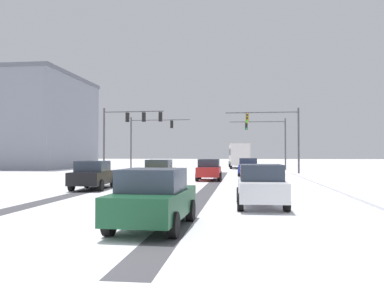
{
  "coord_description": "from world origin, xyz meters",
  "views": [
    {
      "loc": [
        3.86,
        -8.12,
        2.03
      ],
      "look_at": [
        0.0,
        24.4,
        2.8
      ],
      "focal_mm": 38.53,
      "sensor_mm": 36.0,
      "label": 1
    }
  ],
  "objects_px": {
    "car_yellow_cab_third": "(159,171)",
    "bus_oncoming": "(239,154)",
    "traffic_signal_far_left": "(148,133)",
    "car_black_fourth": "(93,175)",
    "traffic_signal_far_right": "(269,134)",
    "car_dark_green_sixth": "(154,198)",
    "car_white_fifth": "(261,185)",
    "traffic_signal_near_left": "(128,125)",
    "car_red_second": "(209,170)",
    "car_blue_lead": "(248,167)",
    "traffic_signal_near_right": "(277,129)"
  },
  "relations": [
    {
      "from": "car_dark_green_sixth",
      "to": "car_white_fifth",
      "type": "bearing_deg",
      "value": 57.36
    },
    {
      "from": "car_yellow_cab_third",
      "to": "car_blue_lead",
      "type": "bearing_deg",
      "value": 58.52
    },
    {
      "from": "bus_oncoming",
      "to": "car_blue_lead",
      "type": "bearing_deg",
      "value": -87.23
    },
    {
      "from": "traffic_signal_far_right",
      "to": "bus_oncoming",
      "type": "distance_m",
      "value": 7.51
    },
    {
      "from": "traffic_signal_far_left",
      "to": "car_black_fourth",
      "type": "bearing_deg",
      "value": -83.76
    },
    {
      "from": "traffic_signal_near_right",
      "to": "traffic_signal_near_left",
      "type": "relative_size",
      "value": 1.1
    },
    {
      "from": "traffic_signal_far_right",
      "to": "bus_oncoming",
      "type": "relative_size",
      "value": 0.64
    },
    {
      "from": "traffic_signal_near_left",
      "to": "traffic_signal_far_left",
      "type": "relative_size",
      "value": 0.88
    },
    {
      "from": "traffic_signal_far_right",
      "to": "car_blue_lead",
      "type": "bearing_deg",
      "value": -101.05
    },
    {
      "from": "car_blue_lead",
      "to": "bus_oncoming",
      "type": "bearing_deg",
      "value": 92.77
    },
    {
      "from": "traffic_signal_far_right",
      "to": "car_blue_lead",
      "type": "distance_m",
      "value": 15.65
    },
    {
      "from": "car_yellow_cab_third",
      "to": "bus_oncoming",
      "type": "xyz_separation_m",
      "value": [
        5.25,
        31.03,
        1.18
      ]
    },
    {
      "from": "traffic_signal_near_left",
      "to": "bus_oncoming",
      "type": "height_order",
      "value": "traffic_signal_near_left"
    },
    {
      "from": "car_yellow_cab_third",
      "to": "bus_oncoming",
      "type": "bearing_deg",
      "value": 80.4
    },
    {
      "from": "traffic_signal_near_left",
      "to": "bus_oncoming",
      "type": "distance_m",
      "value": 22.79
    },
    {
      "from": "traffic_signal_near_right",
      "to": "car_blue_lead",
      "type": "distance_m",
      "value": 5.55
    },
    {
      "from": "traffic_signal_near_right",
      "to": "car_black_fourth",
      "type": "distance_m",
      "value": 22.2
    },
    {
      "from": "car_black_fourth",
      "to": "bus_oncoming",
      "type": "height_order",
      "value": "bus_oncoming"
    },
    {
      "from": "traffic_signal_near_right",
      "to": "car_dark_green_sixth",
      "type": "height_order",
      "value": "traffic_signal_near_right"
    },
    {
      "from": "traffic_signal_near_left",
      "to": "traffic_signal_far_right",
      "type": "bearing_deg",
      "value": 44.18
    },
    {
      "from": "car_yellow_cab_third",
      "to": "car_black_fourth",
      "type": "height_order",
      "value": "same"
    },
    {
      "from": "car_dark_green_sixth",
      "to": "bus_oncoming",
      "type": "bearing_deg",
      "value": 87.55
    },
    {
      "from": "traffic_signal_near_right",
      "to": "car_white_fifth",
      "type": "relative_size",
      "value": 1.74
    },
    {
      "from": "traffic_signal_far_left",
      "to": "car_black_fourth",
      "type": "distance_m",
      "value": 26.64
    },
    {
      "from": "traffic_signal_near_left",
      "to": "traffic_signal_far_left",
      "type": "distance_m",
      "value": 10.04
    },
    {
      "from": "traffic_signal_near_left",
      "to": "car_black_fourth",
      "type": "bearing_deg",
      "value": -81.07
    },
    {
      "from": "car_black_fourth",
      "to": "bus_oncoming",
      "type": "bearing_deg",
      "value": 77.47
    },
    {
      "from": "traffic_signal_near_right",
      "to": "bus_oncoming",
      "type": "height_order",
      "value": "traffic_signal_near_right"
    },
    {
      "from": "car_black_fourth",
      "to": "bus_oncoming",
      "type": "relative_size",
      "value": 0.38
    },
    {
      "from": "bus_oncoming",
      "to": "car_yellow_cab_third",
      "type": "bearing_deg",
      "value": -99.6
    },
    {
      "from": "car_red_second",
      "to": "car_white_fifth",
      "type": "distance_m",
      "value": 15.71
    },
    {
      "from": "car_yellow_cab_third",
      "to": "car_black_fourth",
      "type": "bearing_deg",
      "value": -118.47
    },
    {
      "from": "car_yellow_cab_third",
      "to": "car_white_fifth",
      "type": "relative_size",
      "value": 1.0
    },
    {
      "from": "car_yellow_cab_third",
      "to": "bus_oncoming",
      "type": "height_order",
      "value": "bus_oncoming"
    },
    {
      "from": "traffic_signal_near_left",
      "to": "traffic_signal_far_left",
      "type": "xyz_separation_m",
      "value": [
        -0.32,
        10.03,
        -0.29
      ]
    },
    {
      "from": "car_blue_lead",
      "to": "car_black_fourth",
      "type": "bearing_deg",
      "value": -120.49
    },
    {
      "from": "traffic_signal_far_right",
      "to": "bus_oncoming",
      "type": "bearing_deg",
      "value": 123.64
    },
    {
      "from": "traffic_signal_far_left",
      "to": "car_dark_green_sixth",
      "type": "distance_m",
      "value": 39.03
    },
    {
      "from": "car_white_fifth",
      "to": "car_dark_green_sixth",
      "type": "bearing_deg",
      "value": -122.64
    },
    {
      "from": "car_dark_green_sixth",
      "to": "bus_oncoming",
      "type": "relative_size",
      "value": 0.37
    },
    {
      "from": "car_white_fifth",
      "to": "bus_oncoming",
      "type": "xyz_separation_m",
      "value": [
        -1.08,
        42.9,
        1.18
      ]
    },
    {
      "from": "car_black_fourth",
      "to": "car_blue_lead",
      "type": "bearing_deg",
      "value": 59.51
    },
    {
      "from": "traffic_signal_far_right",
      "to": "car_yellow_cab_third",
      "type": "relative_size",
      "value": 1.72
    },
    {
      "from": "traffic_signal_far_left",
      "to": "car_dark_green_sixth",
      "type": "height_order",
      "value": "traffic_signal_far_left"
    },
    {
      "from": "bus_oncoming",
      "to": "car_red_second",
      "type": "bearing_deg",
      "value": -94.35
    },
    {
      "from": "traffic_signal_far_right",
      "to": "car_yellow_cab_third",
      "type": "height_order",
      "value": "traffic_signal_far_right"
    },
    {
      "from": "car_red_second",
      "to": "car_yellow_cab_third",
      "type": "height_order",
      "value": "same"
    },
    {
      "from": "car_yellow_cab_third",
      "to": "car_black_fourth",
      "type": "xyz_separation_m",
      "value": [
        -2.8,
        -5.16,
        0.0
      ]
    },
    {
      "from": "traffic_signal_far_right",
      "to": "car_white_fifth",
      "type": "xyz_separation_m",
      "value": [
        -2.84,
        -37.01,
        -3.67
      ]
    },
    {
      "from": "traffic_signal_far_right",
      "to": "traffic_signal_near_left",
      "type": "xyz_separation_m",
      "value": [
        -14.51,
        -14.1,
        0.3
      ]
    }
  ]
}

